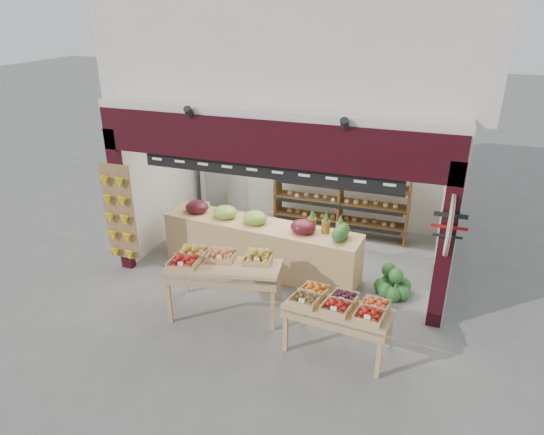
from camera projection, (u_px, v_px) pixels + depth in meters
The scene contains 11 objects.
ground at pixel (285, 264), 9.24m from camera, with size 60.00×60.00×0.00m, color slate.
shop_structure at pixel (313, 40), 9.03m from camera, with size 6.36×5.12×5.40m.
banana_board at pixel (119, 215), 8.59m from camera, with size 0.60×0.15×1.80m.
gift_sign at pixel (449, 225), 6.72m from camera, with size 0.04×0.93×0.92m.
back_shelving at pixel (341, 184), 9.99m from camera, with size 2.82×0.46×1.76m.
refrigerator at pixel (223, 176), 11.05m from camera, with size 0.73×0.73×1.88m, color silver.
cardboard_stack at pixel (209, 222), 10.43m from camera, with size 0.96×0.70×0.65m.
mid_counter at pixel (260, 244), 8.88m from camera, with size 3.74×1.05×1.14m.
display_table_left at pixel (219, 262), 7.61m from camera, with size 1.88×1.29×1.08m.
display_table_right at pixel (340, 306), 6.71m from camera, with size 1.52×0.94×0.94m.
watermelon_pile at pixel (392, 285), 8.22m from camera, with size 0.62×0.64×0.49m.
Camera 1 is at (2.41, -7.71, 4.59)m, focal length 32.00 mm.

